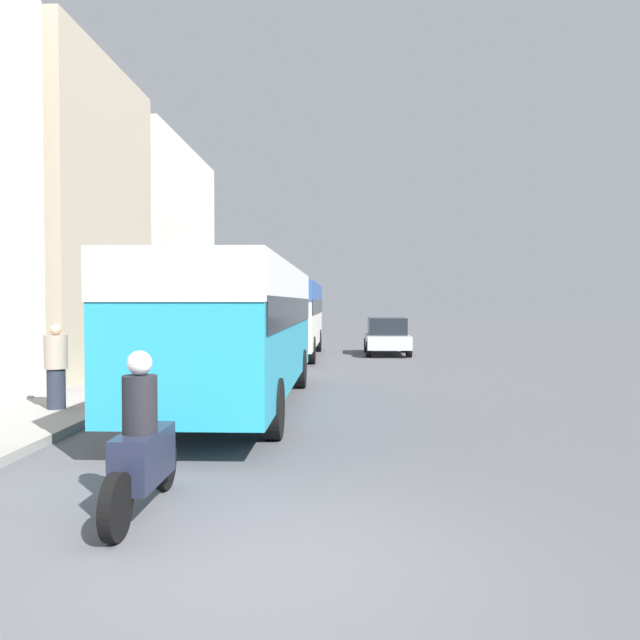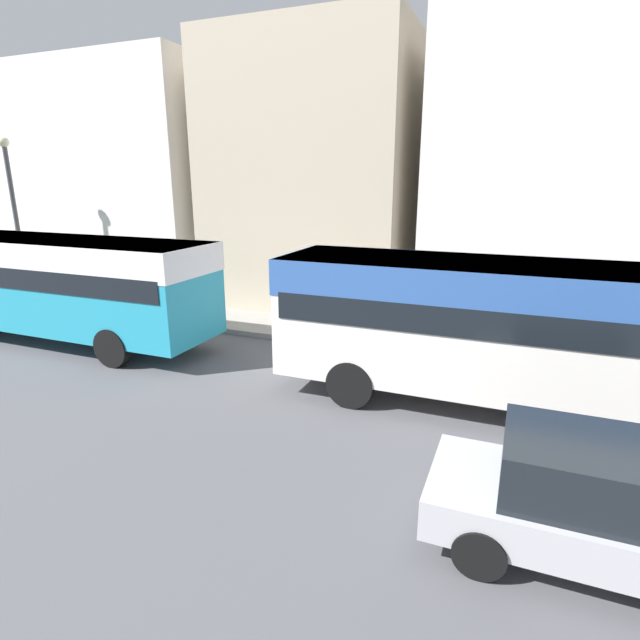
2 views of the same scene
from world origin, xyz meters
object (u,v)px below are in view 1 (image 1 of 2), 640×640
(motorcycle_behind_lead, at_px, (142,449))
(pedestrian_near_curb, at_px, (56,366))
(pedestrian_walking_away, at_px, (236,328))
(bus_lead, at_px, (237,316))
(car_crossing, at_px, (387,336))
(bus_following, at_px, (287,309))

(motorcycle_behind_lead, bearing_deg, pedestrian_near_curb, 122.63)
(pedestrian_near_curb, xyz_separation_m, pedestrian_walking_away, (0.65, 16.31, 0.07))
(bus_lead, distance_m, car_crossing, 14.06)
(bus_lead, xyz_separation_m, pedestrian_near_curb, (-3.37, -1.18, -0.96))
(motorcycle_behind_lead, xyz_separation_m, car_crossing, (3.92, 20.07, 0.12))
(pedestrian_near_curb, bearing_deg, bus_lead, 19.37)
(bus_following, bearing_deg, pedestrian_near_curb, -103.81)
(car_crossing, bearing_deg, bus_lead, -106.83)
(pedestrian_walking_away, bearing_deg, pedestrian_near_curb, -92.29)
(bus_following, xyz_separation_m, motorcycle_behind_lead, (0.22, -18.82, -1.27))
(bus_lead, height_order, bus_following, bus_following)
(motorcycle_behind_lead, height_order, car_crossing, motorcycle_behind_lead)
(bus_lead, xyz_separation_m, motorcycle_behind_lead, (0.14, -6.65, -1.26))
(bus_lead, bearing_deg, bus_following, 90.39)
(bus_following, distance_m, car_crossing, 4.47)
(motorcycle_behind_lead, height_order, pedestrian_walking_away, pedestrian_walking_away)
(bus_following, distance_m, pedestrian_near_curb, 13.79)
(bus_lead, distance_m, pedestrian_walking_away, 15.40)
(car_crossing, height_order, pedestrian_near_curb, pedestrian_near_curb)
(bus_following, height_order, pedestrian_near_curb, bus_following)
(bus_lead, xyz_separation_m, pedestrian_walking_away, (-2.71, 15.13, -0.89))
(car_crossing, distance_m, pedestrian_near_curb, 16.38)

